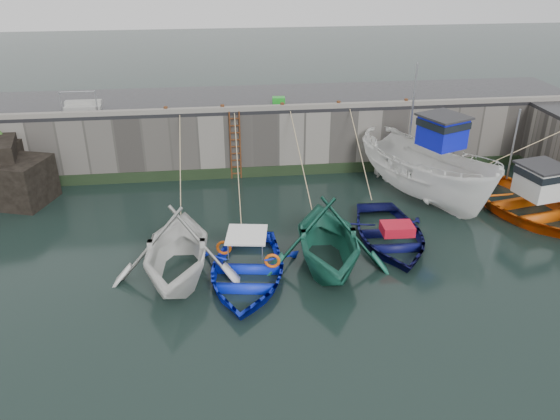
{
  "coord_description": "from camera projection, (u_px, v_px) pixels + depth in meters",
  "views": [
    {
      "loc": [
        -2.84,
        -13.8,
        9.95
      ],
      "look_at": [
        -0.68,
        3.87,
        1.2
      ],
      "focal_mm": 35.0,
      "sensor_mm": 36.0,
      "label": 1
    }
  ],
  "objects": [
    {
      "name": "kerb_back",
      "position": [
        278.0,
        107.0,
        24.59
      ],
      "size": [
        30.0,
        0.3,
        0.2
      ],
      "primitive_type": "cube",
      "color": "slate",
      "rests_on": "road_back"
    },
    {
      "name": "boat_far_orange",
      "position": [
        525.0,
        202.0,
        22.21
      ],
      "size": [
        5.85,
        7.26,
        4.34
      ],
      "rotation": [
        0.0,
        0.0,
        0.21
      ],
      "color": "#D5520B",
      "rests_on": "ground"
    },
    {
      "name": "boat_near_blue",
      "position": [
        246.0,
        278.0,
        17.99
      ],
      "size": [
        4.43,
        5.66,
        1.07
      ],
      "primitive_type": "imported",
      "rotation": [
        0.0,
        0.0,
        -0.16
      ],
      "color": "#0E24D3",
      "rests_on": "ground"
    },
    {
      "name": "fish_crate",
      "position": [
        279.0,
        100.0,
        25.48
      ],
      "size": [
        0.61,
        0.46,
        0.31
      ],
      "primitive_type": "cube",
      "rotation": [
        0.0,
        0.0,
        -0.07
      ],
      "color": "#1A9321",
      "rests_on": "road_back"
    },
    {
      "name": "boat_near_white",
      "position": [
        179.0,
        276.0,
        18.11
      ],
      "size": [
        4.79,
        5.45,
        2.72
      ],
      "primitive_type": "imported",
      "rotation": [
        0.0,
        0.0,
        -0.07
      ],
      "color": "silver",
      "rests_on": "ground"
    },
    {
      "name": "boat_near_white_rope",
      "position": [
        185.0,
        206.0,
        22.88
      ],
      "size": [
        0.04,
        6.28,
        3.1
      ],
      "primitive_type": null,
      "color": "tan",
      "rests_on": "ground"
    },
    {
      "name": "bollard_b",
      "position": [
        222.0,
        108.0,
        24.39
      ],
      "size": [
        0.18,
        0.18,
        0.28
      ],
      "primitive_type": "cylinder",
      "color": "#3F1E0F",
      "rests_on": "road_back"
    },
    {
      "name": "bollard_a",
      "position": [
        166.0,
        110.0,
        24.12
      ],
      "size": [
        0.18,
        0.18,
        0.28
      ],
      "primitive_type": "cylinder",
      "color": "#3F1E0F",
      "rests_on": "road_back"
    },
    {
      "name": "boat_near_navy",
      "position": [
        389.0,
        240.0,
        20.25
      ],
      "size": [
        3.81,
        5.2,
        1.05
      ],
      "primitive_type": "imported",
      "rotation": [
        0.0,
        0.0,
        -0.04
      ],
      "color": "#0A0C42",
      "rests_on": "ground"
    },
    {
      "name": "boat_near_navy_rope",
      "position": [
        358.0,
        190.0,
        24.37
      ],
      "size": [
        0.04,
        4.98,
        3.1
      ],
      "primitive_type": null,
      "color": "tan",
      "rests_on": "ground"
    },
    {
      "name": "bollard_e",
      "position": [
        406.0,
        102.0,
        25.32
      ],
      "size": [
        0.18,
        0.18,
        0.28
      ],
      "primitive_type": "cylinder",
      "color": "#3F1E0F",
      "rests_on": "road_back"
    },
    {
      "name": "boat_near_blue_rope",
      "position": [
        238.0,
        205.0,
        22.94
      ],
      "size": [
        0.04,
        6.64,
        3.1
      ],
      "primitive_type": null,
      "color": "tan",
      "rests_on": "ground"
    },
    {
      "name": "bollard_d",
      "position": [
        338.0,
        104.0,
        24.97
      ],
      "size": [
        0.18,
        0.18,
        0.28
      ],
      "primitive_type": "cylinder",
      "color": "#3F1E0F",
      "rests_on": "road_back"
    },
    {
      "name": "ladder",
      "position": [
        235.0,
        146.0,
        24.9
      ],
      "size": [
        0.51,
        0.08,
        3.2
      ],
      "color": "#3F1E0F",
      "rests_on": "ground"
    },
    {
      "name": "railing",
      "position": [
        83.0,
        105.0,
        24.57
      ],
      "size": [
        1.6,
        1.05,
        1.0
      ],
      "color": "#A5A8AD",
      "rests_on": "road_back"
    },
    {
      "name": "bollard_c",
      "position": [
        282.0,
        106.0,
        24.68
      ],
      "size": [
        0.18,
        0.18,
        0.28
      ],
      "primitive_type": "cylinder",
      "color": "#3F1E0F",
      "rests_on": "road_back"
    },
    {
      "name": "road_back",
      "position": [
        272.0,
        98.0,
        26.76
      ],
      "size": [
        30.0,
        5.0,
        0.16
      ],
      "primitive_type": "cube",
      "color": "black",
      "rests_on": "quay_back"
    },
    {
      "name": "quay_back",
      "position": [
        273.0,
        129.0,
        27.46
      ],
      "size": [
        30.0,
        5.0,
        3.0
      ],
      "primitive_type": "cube",
      "color": "slate",
      "rests_on": "ground"
    },
    {
      "name": "ground",
      "position": [
        317.0,
        298.0,
        16.99
      ],
      "size": [
        120.0,
        120.0,
        0.0
      ],
      "primitive_type": "plane",
      "color": "black",
      "rests_on": "ground"
    },
    {
      "name": "boat_near_blacktrim",
      "position": [
        326.0,
        264.0,
        18.75
      ],
      "size": [
        4.7,
        5.36,
        2.7
      ],
      "primitive_type": "imported",
      "rotation": [
        0.0,
        0.0,
        -0.05
      ],
      "color": "#1A5D49",
      "rests_on": "ground"
    },
    {
      "name": "boat_near_blacktrim_rope",
      "position": [
        302.0,
        199.0,
        23.48
      ],
      "size": [
        0.04,
        6.18,
        3.1
      ],
      "primitive_type": null,
      "color": "tan",
      "rests_on": "ground"
    },
    {
      "name": "boat_far_white",
      "position": [
        426.0,
        172.0,
        23.06
      ],
      "size": [
        5.54,
        8.01,
        5.9
      ],
      "rotation": [
        0.0,
        0.0,
        0.4
      ],
      "color": "white",
      "rests_on": "ground"
    },
    {
      "name": "algae_back",
      "position": [
        279.0,
        171.0,
        25.75
      ],
      "size": [
        30.0,
        0.08,
        0.5
      ],
      "primitive_type": "cube",
      "color": "black",
      "rests_on": "ground"
    }
  ]
}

